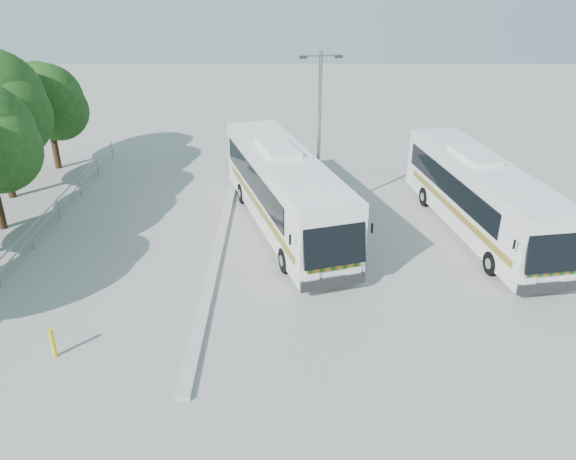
{
  "coord_description": "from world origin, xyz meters",
  "views": [
    {
      "loc": [
        0.51,
        -17.76,
        10.8
      ],
      "look_at": [
        0.59,
        1.04,
        1.81
      ],
      "focal_mm": 35.0,
      "sensor_mm": 36.0,
      "label": 1
    }
  ],
  "objects_px": {
    "coach_adjacent": "(479,196)",
    "coach_main": "(284,189)",
    "bollard": "(53,343)",
    "tree_far_e": "(48,101)",
    "lamppost": "(319,130)"
  },
  "relations": [
    {
      "from": "tree_far_e",
      "to": "coach_main",
      "type": "relative_size",
      "value": 0.48
    },
    {
      "from": "tree_far_e",
      "to": "lamppost",
      "type": "relative_size",
      "value": 0.79
    },
    {
      "from": "coach_adjacent",
      "to": "bollard",
      "type": "distance_m",
      "value": 17.64
    },
    {
      "from": "tree_far_e",
      "to": "lamppost",
      "type": "height_order",
      "value": "lamppost"
    },
    {
      "from": "lamppost",
      "to": "coach_adjacent",
      "type": "bearing_deg",
      "value": -21.99
    },
    {
      "from": "lamppost",
      "to": "bollard",
      "type": "distance_m",
      "value": 14.0
    },
    {
      "from": "tree_far_e",
      "to": "coach_adjacent",
      "type": "relative_size",
      "value": 0.51
    },
    {
      "from": "coach_main",
      "to": "lamppost",
      "type": "bearing_deg",
      "value": 25.25
    },
    {
      "from": "bollard",
      "to": "coach_adjacent",
      "type": "bearing_deg",
      "value": 29.33
    },
    {
      "from": "coach_main",
      "to": "tree_far_e",
      "type": "bearing_deg",
      "value": 130.9
    },
    {
      "from": "coach_main",
      "to": "lamppost",
      "type": "distance_m",
      "value": 3.1
    },
    {
      "from": "coach_adjacent",
      "to": "lamppost",
      "type": "bearing_deg",
      "value": 155.92
    },
    {
      "from": "coach_adjacent",
      "to": "bollard",
      "type": "relative_size",
      "value": 11.93
    },
    {
      "from": "lamppost",
      "to": "bollard",
      "type": "bearing_deg",
      "value": -135.36
    },
    {
      "from": "coach_adjacent",
      "to": "coach_main",
      "type": "bearing_deg",
      "value": 168.1
    }
  ]
}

